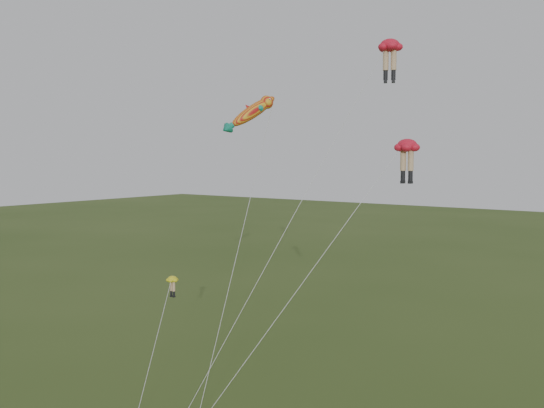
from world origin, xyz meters
The scene contains 4 objects.
legs_kite_red_high centered at (6.40, 9.15, 20.87)m, with size 8.95×10.57×21.76m.
legs_kite_red_mid centered at (8.70, 6.60, 15.00)m, with size 8.67×9.91×15.80m.
legs_kite_yellow centered at (-4.39, 1.75, 6.57)m, with size 3.75×6.84×7.42m.
fish_kite centered at (-1.16, 5.99, 17.56)m, with size 2.61×8.29×18.95m.
Camera 1 is at (22.37, -24.09, 14.82)m, focal length 40.00 mm.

